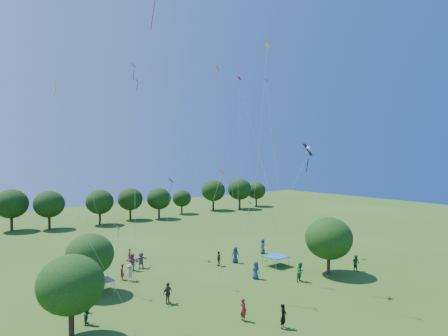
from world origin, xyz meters
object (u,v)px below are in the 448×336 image
(near_tree_north, at_px, (90,255))
(pirate_kite, at_px, (307,151))
(man_in_black, at_px, (283,316))
(red_high_kite, at_px, (164,43))
(near_tree_east, at_px, (329,238))
(tent_red_stripe, at_px, (99,281))
(near_tree_west, at_px, (71,285))
(tent_blue, at_px, (276,257))

(near_tree_north, relative_size, pirate_kite, 0.45)
(man_in_black, bearing_deg, red_high_kite, 78.95)
(near_tree_east, relative_size, man_in_black, 3.38)
(near_tree_east, distance_m, man_in_black, 14.50)
(pirate_kite, distance_m, red_high_kite, 16.23)
(near_tree_north, height_order, tent_red_stripe, near_tree_north)
(tent_red_stripe, relative_size, pirate_kite, 0.19)
(red_high_kite, bearing_deg, near_tree_east, -24.86)
(tent_red_stripe, distance_m, red_high_kite, 22.03)
(tent_red_stripe, height_order, red_high_kite, red_high_kite)
(tent_red_stripe, xyz_separation_m, man_in_black, (7.43, -15.17, -0.18))
(tent_red_stripe, bearing_deg, near_tree_east, -24.42)
(tent_red_stripe, distance_m, man_in_black, 16.89)
(pirate_kite, bearing_deg, near_tree_west, 171.75)
(near_tree_west, bearing_deg, near_tree_east, -3.75)
(near_tree_west, height_order, near_tree_north, near_tree_west)
(near_tree_north, height_order, near_tree_east, near_tree_east)
(near_tree_north, relative_size, tent_red_stripe, 2.40)
(tent_blue, xyz_separation_m, pirate_kite, (-2.81, -6.64, 11.41))
(near_tree_east, xyz_separation_m, tent_red_stripe, (-20.36, 9.24, -2.62))
(tent_blue, xyz_separation_m, red_high_kite, (-12.81, 1.56, 21.22))
(near_tree_west, distance_m, near_tree_east, 25.14)
(tent_blue, height_order, pirate_kite, pirate_kite)
(near_tree_west, bearing_deg, red_high_kite, 27.49)
(near_tree_north, xyz_separation_m, pirate_kite, (16.12, -10.66, 9.04))
(pirate_kite, bearing_deg, man_in_black, -149.80)
(tent_red_stripe, xyz_separation_m, red_high_kite, (5.42, -2.32, 21.22))
(man_in_black, bearing_deg, tent_red_stripe, 96.14)
(near_tree_east, height_order, pirate_kite, pirate_kite)
(near_tree_east, height_order, man_in_black, near_tree_east)
(near_tree_north, xyz_separation_m, tent_red_stripe, (0.70, -0.14, -2.38))
(red_high_kite, bearing_deg, tent_blue, -6.94)
(near_tree_north, distance_m, tent_red_stripe, 2.48)
(near_tree_west, relative_size, pirate_kite, 0.47)
(tent_red_stripe, height_order, pirate_kite, pirate_kite)
(near_tree_west, relative_size, man_in_black, 3.25)
(near_tree_east, distance_m, red_high_kite, 24.84)
(tent_blue, bearing_deg, tent_red_stripe, 167.98)
(near_tree_north, xyz_separation_m, man_in_black, (8.13, -15.32, -2.56))
(near_tree_north, height_order, man_in_black, near_tree_north)
(tent_blue, bearing_deg, pirate_kite, -112.94)
(near_tree_east, xyz_separation_m, red_high_kite, (-14.94, 6.92, 18.60))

